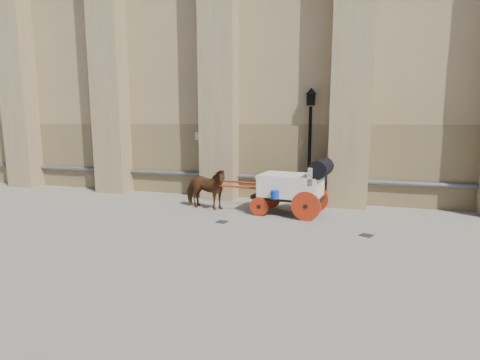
% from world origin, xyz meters
% --- Properties ---
extents(ground, '(90.00, 90.00, 0.00)m').
position_xyz_m(ground, '(0.00, 0.00, 0.00)').
color(ground, gray).
rests_on(ground, ground).
extents(horse, '(1.86, 1.04, 1.49)m').
position_xyz_m(horse, '(-0.83, 1.65, 0.74)').
color(horse, brown).
rests_on(horse, ground).
extents(carriage, '(4.48, 1.68, 1.92)m').
position_xyz_m(carriage, '(2.36, 1.78, 1.03)').
color(carriage, black).
rests_on(carriage, ground).
extents(street_lamp, '(0.41, 0.41, 4.34)m').
position_xyz_m(street_lamp, '(2.57, 3.73, 2.32)').
color(street_lamp, black).
rests_on(street_lamp, ground).
extents(drain_grate_near, '(0.35, 0.35, 0.01)m').
position_xyz_m(drain_grate_near, '(0.34, 0.16, 0.01)').
color(drain_grate_near, black).
rests_on(drain_grate_near, ground).
extents(drain_grate_far, '(0.43, 0.43, 0.01)m').
position_xyz_m(drain_grate_far, '(4.62, 0.03, 0.01)').
color(drain_grate_far, black).
rests_on(drain_grate_far, ground).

